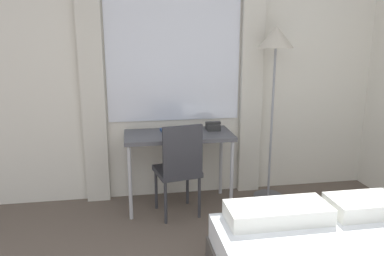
{
  "coord_description": "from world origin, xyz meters",
  "views": [
    {
      "loc": [
        -0.41,
        -0.9,
        1.73
      ],
      "look_at": [
        0.14,
        2.31,
        0.93
      ],
      "focal_mm": 35.0,
      "sensor_mm": 36.0,
      "label": 1
    }
  ],
  "objects_px": {
    "desk": "(179,141)",
    "desk_chair": "(179,165)",
    "standing_lamp": "(275,56)",
    "telephone": "(213,126)",
    "book": "(174,131)"
  },
  "relations": [
    {
      "from": "desk",
      "to": "standing_lamp",
      "type": "xyz_separation_m",
      "value": [
        0.99,
        0.02,
        0.83
      ]
    },
    {
      "from": "desk",
      "to": "standing_lamp",
      "type": "distance_m",
      "value": 1.29
    },
    {
      "from": "standing_lamp",
      "to": "telephone",
      "type": "bearing_deg",
      "value": 174.19
    },
    {
      "from": "book",
      "to": "desk",
      "type": "bearing_deg",
      "value": -64.98
    },
    {
      "from": "standing_lamp",
      "to": "book",
      "type": "relative_size",
      "value": 6.47
    },
    {
      "from": "desk",
      "to": "telephone",
      "type": "bearing_deg",
      "value": 12.31
    },
    {
      "from": "telephone",
      "to": "book",
      "type": "distance_m",
      "value": 0.41
    },
    {
      "from": "desk_chair",
      "to": "telephone",
      "type": "height_order",
      "value": "desk_chair"
    },
    {
      "from": "desk",
      "to": "desk_chair",
      "type": "height_order",
      "value": "desk_chair"
    },
    {
      "from": "desk",
      "to": "book",
      "type": "bearing_deg",
      "value": 115.02
    },
    {
      "from": "standing_lamp",
      "to": "telephone",
      "type": "height_order",
      "value": "standing_lamp"
    },
    {
      "from": "book",
      "to": "standing_lamp",
      "type": "bearing_deg",
      "value": -3.21
    },
    {
      "from": "desk",
      "to": "telephone",
      "type": "relative_size",
      "value": 6.92
    },
    {
      "from": "desk",
      "to": "telephone",
      "type": "distance_m",
      "value": 0.4
    },
    {
      "from": "desk",
      "to": "book",
      "type": "distance_m",
      "value": 0.12
    }
  ]
}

